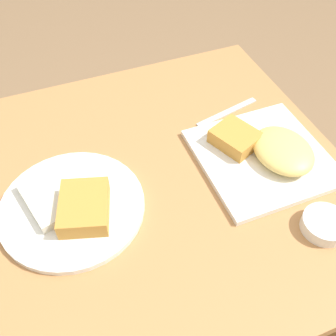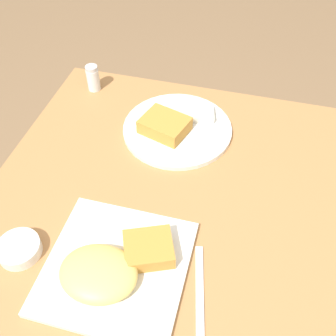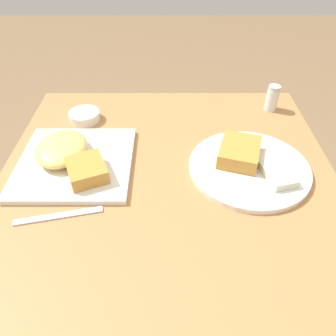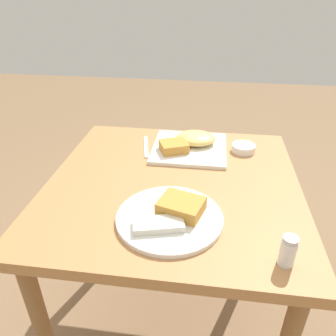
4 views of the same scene
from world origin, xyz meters
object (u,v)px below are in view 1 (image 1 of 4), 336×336
at_px(plate_square_near, 266,152).
at_px(plate_oval_far, 73,207).
at_px(sauce_ramekin, 325,224).
at_px(butter_knife, 227,112).

distance_m(plate_square_near, plate_oval_far, 0.45).
bearing_deg(plate_square_near, sauce_ramekin, -177.73).
xyz_separation_m(plate_oval_far, sauce_ramekin, (-0.23, -0.46, 0.00)).
xyz_separation_m(plate_oval_far, butter_knife, (0.16, -0.44, -0.01)).
bearing_deg(sauce_ramekin, plate_square_near, 2.27).
xyz_separation_m(sauce_ramekin, butter_knife, (0.39, 0.02, -0.01)).
relative_size(plate_square_near, butter_knife, 1.52).
bearing_deg(plate_square_near, plate_oval_far, 87.89).
distance_m(plate_oval_far, butter_knife, 0.47).
bearing_deg(plate_oval_far, plate_square_near, -92.11).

